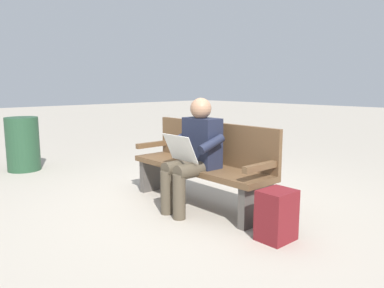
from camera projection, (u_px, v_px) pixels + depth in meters
ground_plane at (199, 204)px, 4.10m from camera, size 40.00×40.00×0.00m
bench_near at (204, 163)px, 4.08m from camera, size 1.81×0.53×0.90m
person_seated at (194, 152)px, 3.82m from camera, size 0.58×0.58×1.18m
backpack at (276, 215)px, 3.14m from camera, size 0.30×0.31×0.44m
trash_bin at (23, 144)px, 5.67m from camera, size 0.48×0.48×0.82m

